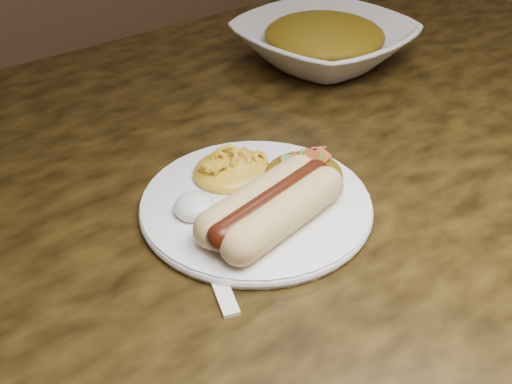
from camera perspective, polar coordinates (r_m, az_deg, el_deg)
table at (r=0.76m, az=-1.96°, el=-3.57°), size 1.60×0.90×0.75m
plate at (r=0.63m, az=-0.00°, el=-1.20°), size 0.29×0.29×0.01m
hotdog at (r=0.59m, az=1.53°, el=-1.27°), size 0.14×0.09×0.04m
mac_and_cheese at (r=0.66m, az=-2.33°, el=3.00°), size 0.12×0.11×0.03m
sour_cream at (r=0.61m, az=-5.89°, el=-1.03°), size 0.06×0.06×0.03m
taco_salad at (r=0.65m, az=4.56°, el=2.21°), size 0.09×0.09×0.04m
fork at (r=0.56m, az=-3.72°, el=-8.06°), size 0.06×0.12×0.00m
serving_bowl at (r=0.97m, az=6.49°, el=13.91°), size 0.28×0.28×0.06m
bowl_filling at (r=0.96m, az=6.56°, el=14.93°), size 0.21×0.21×0.05m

